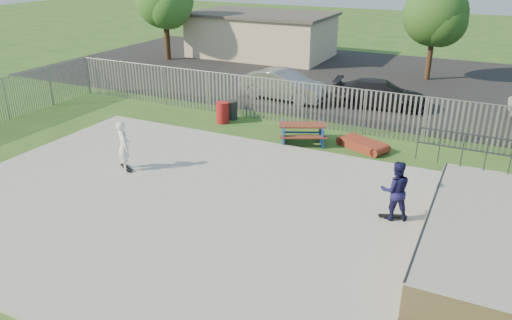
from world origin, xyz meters
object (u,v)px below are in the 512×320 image
at_px(picnic_table, 302,133).
at_px(skater_navy, 395,190).
at_px(trash_bin_grey, 232,110).
at_px(tree_mid, 435,14).
at_px(car_silver, 284,85).
at_px(funbox, 363,145).
at_px(car_dark, 381,94).
at_px(trash_bin_red, 222,113).
at_px(skater_white, 124,146).

distance_m(picnic_table, skater_navy, 7.03).
xyz_separation_m(picnic_table, trash_bin_grey, (-4.17, 1.49, 0.03)).
relative_size(picnic_table, trash_bin_grey, 2.69).
bearing_deg(tree_mid, trash_bin_grey, -120.00).
xyz_separation_m(picnic_table, car_silver, (-3.28, 5.65, 0.40)).
height_order(trash_bin_grey, skater_navy, skater_navy).
xyz_separation_m(car_silver, skater_navy, (8.10, -10.73, 0.24)).
bearing_deg(trash_bin_grey, funbox, -9.24).
distance_m(funbox, car_dark, 6.17).
height_order(trash_bin_red, car_dark, car_dark).
height_order(picnic_table, trash_bin_red, trash_bin_red).
relative_size(trash_bin_grey, skater_white, 0.49).
bearing_deg(skater_navy, skater_white, -19.67).
relative_size(funbox, trash_bin_red, 2.00).
bearing_deg(trash_bin_grey, car_silver, 77.86).
relative_size(picnic_table, funbox, 1.21).
bearing_deg(trash_bin_red, funbox, -3.17).
bearing_deg(car_dark, picnic_table, 157.83).
xyz_separation_m(trash_bin_grey, skater_navy, (8.99, -6.56, 0.61)).
bearing_deg(skater_white, car_dark, -75.88).
bearing_deg(car_dark, skater_navy, -172.41).
distance_m(trash_bin_grey, car_dark, 7.73).
distance_m(trash_bin_red, skater_white, 6.52).
relative_size(trash_bin_grey, car_dark, 0.19).
bearing_deg(car_silver, picnic_table, -144.41).
height_order(funbox, skater_navy, skater_navy).
bearing_deg(car_silver, skater_navy, -137.48).
relative_size(picnic_table, tree_mid, 0.41).
bearing_deg(skater_navy, car_silver, -76.49).
xyz_separation_m(picnic_table, tree_mid, (2.93, 13.79, 3.53)).
relative_size(trash_bin_grey, skater_navy, 0.49).
xyz_separation_m(trash_bin_grey, tree_mid, (7.10, 12.30, 3.50)).
distance_m(car_dark, skater_white, 13.72).
distance_m(picnic_table, car_dark, 6.73).
relative_size(trash_bin_grey, car_silver, 0.19).
relative_size(car_dark, skater_navy, 2.64).
xyz_separation_m(car_dark, skater_white, (-6.24, -12.22, 0.34)).
relative_size(funbox, tree_mid, 0.34).
bearing_deg(funbox, skater_navy, -42.71).
bearing_deg(funbox, trash_bin_grey, -165.19).
xyz_separation_m(funbox, trash_bin_grey, (-6.64, 1.08, 0.27)).
xyz_separation_m(trash_bin_grey, car_silver, (0.90, 4.16, 0.36)).
height_order(car_dark, skater_navy, skater_navy).
relative_size(funbox, skater_white, 1.10).
bearing_deg(picnic_table, trash_bin_red, 144.72).
distance_m(trash_bin_grey, car_silver, 4.27).
bearing_deg(tree_mid, car_dark, -99.54).
relative_size(picnic_table, skater_navy, 1.32).
bearing_deg(skater_navy, trash_bin_grey, -59.67).
distance_m(funbox, trash_bin_grey, 6.73).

